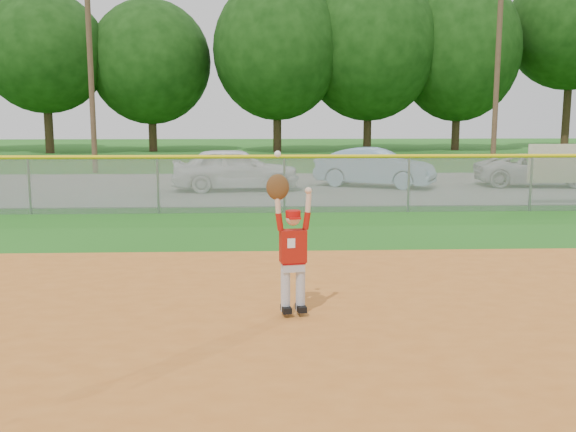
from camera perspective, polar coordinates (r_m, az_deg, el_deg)
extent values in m
plane|color=#1D5C15|center=(7.42, 2.61, -11.62)|extent=(120.00, 120.00, 0.00)
cube|color=slate|center=(23.07, -0.89, 2.62)|extent=(44.00, 10.00, 0.03)
imported|color=white|center=(21.91, -4.68, 4.21)|extent=(4.43, 2.09, 1.46)
imported|color=#81A4C0|center=(23.12, 7.72, 4.30)|extent=(4.40, 3.13, 1.38)
imported|color=silver|center=(24.79, 21.08, 3.84)|extent=(4.33, 2.33, 1.16)
cylinder|color=gray|center=(19.58, 20.75, 2.77)|extent=(0.07, 0.07, 1.33)
cube|color=beige|center=(19.88, 23.21, 4.31)|extent=(1.99, 0.09, 1.10)
cube|color=gray|center=(17.03, -0.33, 2.79)|extent=(40.00, 0.03, 1.50)
cylinder|color=yellow|center=(16.96, -0.34, 5.31)|extent=(40.00, 0.10, 0.10)
cylinder|color=gray|center=(18.06, -22.00, 2.49)|extent=(0.06, 0.06, 1.50)
cylinder|color=gray|center=(17.23, -11.49, 2.68)|extent=(0.06, 0.06, 1.50)
cylinder|color=gray|center=(17.03, -0.33, 2.79)|extent=(0.06, 0.06, 1.50)
cylinder|color=gray|center=(17.47, 10.67, 2.79)|extent=(0.06, 0.06, 1.50)
cylinder|color=gray|center=(18.52, 20.78, 2.71)|extent=(0.06, 0.06, 1.50)
cylinder|color=#4C3823|center=(29.90, -17.14, 12.32)|extent=(0.24, 0.24, 9.00)
cylinder|color=#4C3823|center=(30.86, 18.11, 12.16)|extent=(0.24, 0.24, 9.00)
cylinder|color=#422D1C|center=(45.64, -20.53, 8.03)|extent=(0.56, 0.56, 4.43)
ellipsoid|color=#193F0F|center=(45.81, -20.84, 13.45)|extent=(8.01, 8.01, 7.88)
cylinder|color=#422D1C|center=(45.70, -11.96, 8.21)|extent=(0.56, 0.56, 4.11)
ellipsoid|color=#193F0F|center=(45.83, -12.13, 13.23)|extent=(8.19, 8.19, 8.39)
cylinder|color=#422D1C|center=(44.08, -0.96, 8.72)|extent=(0.56, 0.56, 4.64)
ellipsoid|color=#193F0F|center=(44.28, -0.98, 14.60)|extent=(8.57, 8.57, 9.43)
cylinder|color=#422D1C|center=(45.88, 7.09, 8.83)|extent=(0.56, 0.56, 4.89)
ellipsoid|color=#193F0F|center=(46.11, 7.21, 14.77)|extent=(9.41, 9.41, 10.28)
cylinder|color=#422D1C|center=(48.03, 14.72, 8.54)|extent=(0.56, 0.56, 4.78)
ellipsoid|color=#193F0F|center=(48.24, 14.95, 14.10)|extent=(8.62, 8.62, 10.06)
cylinder|color=#422D1C|center=(52.00, 23.53, 8.78)|extent=(0.56, 0.56, 5.99)
ellipsoid|color=#193F0F|center=(52.37, 23.95, 15.18)|extent=(9.18, 9.18, 9.14)
cylinder|color=silver|center=(8.31, -0.23, -6.65)|extent=(0.14, 0.14, 0.55)
cylinder|color=silver|center=(8.35, 1.11, -6.57)|extent=(0.14, 0.14, 0.55)
cube|color=black|center=(8.35, -0.18, -8.27)|extent=(0.15, 0.24, 0.08)
cube|color=black|center=(8.39, 1.16, -8.19)|extent=(0.15, 0.24, 0.08)
cube|color=silver|center=(8.25, 0.45, -4.55)|extent=(0.31, 0.20, 0.11)
cube|color=maroon|center=(8.24, 0.45, -4.10)|extent=(0.32, 0.21, 0.04)
cube|color=#A0150B|center=(8.19, 0.45, -2.67)|extent=(0.36, 0.23, 0.42)
cube|color=white|center=(8.08, 0.29, -2.44)|extent=(0.10, 0.02, 0.12)
sphere|color=beige|center=(8.13, 0.45, -0.20)|extent=(0.22, 0.22, 0.19)
cylinder|color=#B80E0B|center=(8.12, 0.45, 0.18)|extent=(0.22, 0.22, 0.09)
cube|color=#B80E0B|center=(8.03, 0.61, -0.20)|extent=(0.16, 0.13, 0.02)
cylinder|color=#A0150B|center=(8.10, -0.76, -0.51)|extent=(0.12, 0.09, 0.23)
cylinder|color=beige|center=(8.06, -0.92, 1.10)|extent=(0.09, 0.08, 0.25)
ellipsoid|color=#4C2D14|center=(8.03, -0.92, 2.58)|extent=(0.30, 0.18, 0.33)
sphere|color=white|center=(7.99, -0.93, 5.53)|extent=(0.10, 0.10, 0.08)
cylinder|color=#A0150B|center=(8.17, 1.66, -0.42)|extent=(0.12, 0.09, 0.23)
cylinder|color=beige|center=(8.14, 1.82, 1.19)|extent=(0.09, 0.08, 0.25)
sphere|color=beige|center=(8.12, 1.82, 2.27)|extent=(0.10, 0.10, 0.09)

